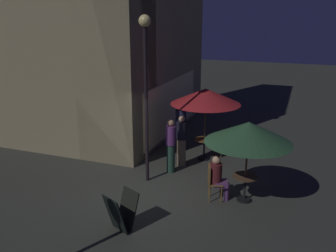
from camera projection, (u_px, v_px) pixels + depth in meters
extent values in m
plane|color=#33362F|center=(148.00, 191.00, 10.38)|extent=(60.00, 60.00, 0.00)
cube|color=gray|center=(151.00, 26.00, 14.53)|extent=(7.89, 2.01, 8.63)
cube|color=gray|center=(38.00, 27.00, 12.91)|extent=(2.01, 8.07, 8.63)
cube|color=beige|center=(172.00, 106.00, 14.73)|extent=(5.52, 0.08, 2.10)
cylinder|color=black|center=(146.00, 107.00, 10.39)|extent=(0.10, 0.10, 4.50)
sphere|color=#F4DE84|center=(145.00, 21.00, 9.70)|extent=(0.33, 0.33, 0.33)
cube|color=black|center=(128.00, 209.00, 8.51)|extent=(0.49, 0.62, 0.91)
cube|color=black|center=(115.00, 215.00, 8.27)|extent=(0.49, 0.62, 0.91)
cylinder|color=black|center=(204.00, 158.00, 12.66)|extent=(0.40, 0.40, 0.03)
cylinder|color=black|center=(204.00, 149.00, 12.56)|extent=(0.06, 0.06, 0.69)
cylinder|color=brown|center=(204.00, 139.00, 12.45)|extent=(0.65, 0.65, 0.03)
cylinder|color=black|center=(244.00, 200.00, 9.86)|extent=(0.40, 0.40, 0.03)
cylinder|color=black|center=(245.00, 189.00, 9.76)|extent=(0.06, 0.06, 0.68)
cylinder|color=#4C3525|center=(245.00, 176.00, 9.66)|extent=(0.67, 0.67, 0.03)
cylinder|color=black|center=(204.00, 158.00, 12.65)|extent=(0.36, 0.36, 0.06)
cylinder|color=#463D29|center=(205.00, 125.00, 12.31)|extent=(0.05, 0.05, 2.40)
cone|color=#A72024|center=(206.00, 96.00, 12.02)|extent=(2.30, 2.30, 0.52)
cylinder|color=black|center=(244.00, 199.00, 9.85)|extent=(0.36, 0.36, 0.06)
cylinder|color=#533525|center=(246.00, 163.00, 9.55)|extent=(0.05, 0.05, 2.14)
cone|color=#284E2E|center=(248.00, 132.00, 9.30)|extent=(2.24, 2.24, 0.54)
cylinder|color=#4D311E|center=(221.00, 152.00, 12.71)|extent=(0.03, 0.03, 0.42)
cylinder|color=#4D311E|center=(216.00, 149.00, 12.99)|extent=(0.03, 0.03, 0.42)
cylinder|color=#4D311E|center=(229.00, 150.00, 12.85)|extent=(0.03, 0.03, 0.42)
cylinder|color=#4D311E|center=(224.00, 147.00, 13.13)|extent=(0.03, 0.03, 0.42)
cube|color=#4D311E|center=(223.00, 143.00, 12.85)|extent=(0.58, 0.58, 0.04)
cube|color=#4D311E|center=(227.00, 136.00, 12.86)|extent=(0.31, 0.32, 0.42)
cylinder|color=brown|center=(220.00, 189.00, 9.96)|extent=(0.03, 0.03, 0.47)
cylinder|color=brown|center=(221.00, 195.00, 9.67)|extent=(0.03, 0.03, 0.47)
cylinder|color=brown|center=(209.00, 189.00, 9.97)|extent=(0.03, 0.03, 0.47)
cylinder|color=brown|center=(210.00, 194.00, 9.68)|extent=(0.03, 0.03, 0.47)
cube|color=brown|center=(215.00, 183.00, 9.75)|extent=(0.49, 0.49, 0.03)
cube|color=brown|center=(209.00, 174.00, 9.68)|extent=(0.38, 0.16, 0.47)
cube|color=#61396F|center=(221.00, 183.00, 9.74)|extent=(0.42, 0.44, 0.14)
cylinder|color=#61396F|center=(226.00, 192.00, 9.81)|extent=(0.14, 0.14, 0.49)
cylinder|color=#551C20|center=(216.00, 174.00, 9.66)|extent=(0.32, 0.32, 0.56)
sphere|color=tan|center=(216.00, 160.00, 9.55)|extent=(0.22, 0.22, 0.22)
cylinder|color=#2D4031|center=(181.00, 138.00, 13.32)|extent=(0.32, 0.32, 0.97)
cylinder|color=#25264C|center=(181.00, 117.00, 13.09)|extent=(0.38, 0.38, 0.55)
sphere|color=#98694B|center=(181.00, 107.00, 12.99)|extent=(0.20, 0.20, 0.20)
cylinder|color=#786351|center=(181.00, 152.00, 11.99)|extent=(0.29, 0.29, 0.91)
cylinder|color=black|center=(182.00, 130.00, 11.77)|extent=(0.34, 0.34, 0.58)
sphere|color=tan|center=(182.00, 119.00, 11.66)|extent=(0.20, 0.20, 0.20)
cylinder|color=#244334|center=(171.00, 158.00, 11.50)|extent=(0.26, 0.26, 0.91)
cylinder|color=#592E67|center=(171.00, 135.00, 11.28)|extent=(0.30, 0.30, 0.60)
sphere|color=#91664F|center=(171.00, 123.00, 11.17)|extent=(0.21, 0.21, 0.21)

